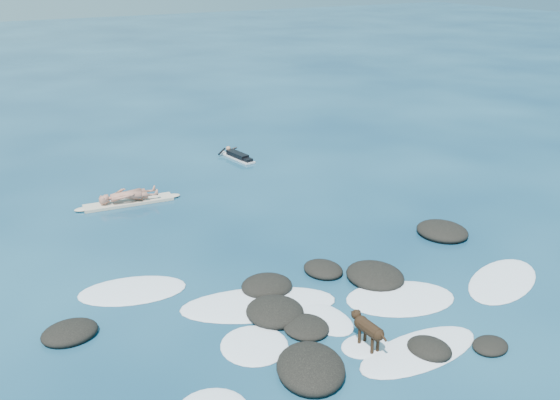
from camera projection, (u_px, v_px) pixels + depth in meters
ground at (343, 285)px, 15.93m from camera, size 160.00×160.00×0.00m
reef_rocks at (402, 294)px, 15.31m from camera, size 14.98×6.38×0.51m
breaking_foam at (363, 309)px, 14.83m from camera, size 13.39×8.07×0.12m
standing_surfer_rig at (127, 182)px, 20.89m from camera, size 3.60×0.94×2.04m
paddling_surfer_rig at (237, 156)px, 25.89m from camera, size 0.97×2.19×0.38m
dog at (367, 327)px, 13.19m from camera, size 0.32×1.20×0.76m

